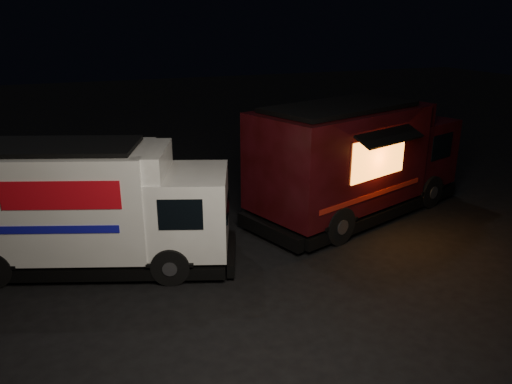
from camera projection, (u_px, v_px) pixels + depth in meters
name	position (u px, v px, depth m)	size (l,w,h in m)	color
ground	(276.00, 266.00, 11.66)	(80.00, 80.00, 0.00)	black
white_truck	(93.00, 206.00, 11.30)	(6.41, 2.19, 2.90)	silver
red_truck	(359.00, 158.00, 14.46)	(7.11, 2.61, 3.31)	#390A10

